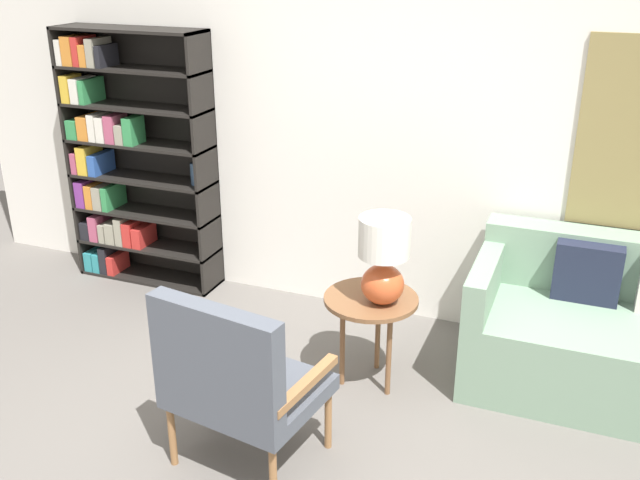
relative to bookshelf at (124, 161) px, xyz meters
The scene contains 6 objects.
wall_back 1.95m from the bookshelf, ahead, with size 6.40×0.08×2.70m.
bookshelf is the anchor object (origin of this frame).
armchair 2.45m from the bookshelf, 43.52° to the right, with size 0.74×0.66×0.93m.
couch 3.47m from the bookshelf, ahead, with size 1.63×0.85×0.82m.
side_table 2.26m from the bookshelf, 19.03° to the right, with size 0.52×0.52×0.54m.
table_lamp 2.31m from the bookshelf, 19.30° to the right, with size 0.27×0.27×0.49m.
Camera 1 is at (1.26, -2.22, 2.33)m, focal length 40.00 mm.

